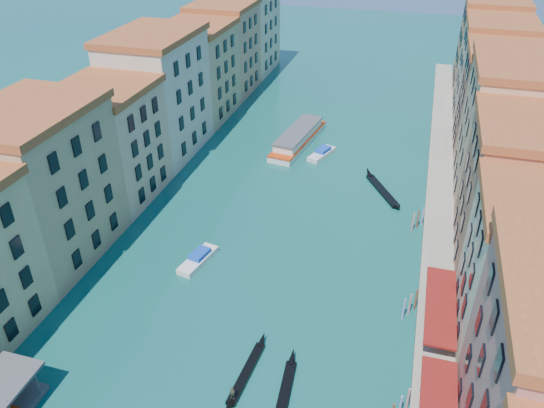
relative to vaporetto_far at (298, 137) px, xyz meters
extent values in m
cube|color=tan|center=(-22.57, -40.83, 8.25)|extent=(12.00, 17.00, 19.00)
cube|color=#9A4721|center=(-22.57, -40.83, 18.25)|extent=(12.80, 17.40, 1.00)
cube|color=tan|center=(-22.57, -25.33, 7.00)|extent=(12.00, 14.00, 16.50)
cube|color=#9A4721|center=(-22.57, -25.33, 15.75)|extent=(12.80, 14.40, 1.00)
cube|color=beige|center=(-22.57, -9.33, 8.75)|extent=(12.00, 18.00, 20.00)
cube|color=#9A4721|center=(-22.57, -9.33, 19.25)|extent=(12.80, 18.40, 1.00)
cube|color=tan|center=(-22.57, 7.67, 7.50)|extent=(12.00, 16.00, 17.50)
cube|color=#9A4721|center=(-22.57, 7.67, 16.75)|extent=(12.80, 16.40, 1.00)
cube|color=tan|center=(-22.57, 23.17, 8.00)|extent=(12.00, 15.00, 18.50)
cube|color=#9A4721|center=(-22.57, 23.17, 17.75)|extent=(12.80, 15.40, 1.00)
cube|color=#CDB58E|center=(-22.57, 39.17, 8.25)|extent=(12.00, 17.00, 19.00)
cube|color=beige|center=(33.43, -41.33, 7.00)|extent=(12.00, 14.00, 16.50)
cube|color=#A16042|center=(33.43, -26.33, 7.75)|extent=(12.00, 16.00, 18.00)
cube|color=#9A4721|center=(33.43, -26.33, 17.25)|extent=(12.80, 16.40, 1.00)
cube|color=tan|center=(33.43, -9.33, 8.75)|extent=(12.00, 18.00, 20.00)
cube|color=#9A4721|center=(33.43, -9.33, 19.25)|extent=(12.80, 18.40, 1.00)
cube|color=#995941|center=(33.43, 7.17, 7.50)|extent=(12.00, 15.00, 17.50)
cube|color=#9A4721|center=(33.43, 7.17, 16.75)|extent=(12.80, 15.40, 1.00)
cube|color=#E3B490|center=(33.43, 22.67, 8.00)|extent=(12.00, 16.00, 18.50)
cube|color=#9A4721|center=(33.43, 22.67, 17.75)|extent=(12.80, 16.40, 1.00)
cube|color=tan|center=(33.43, 39.17, 8.50)|extent=(12.00, 17.00, 19.50)
cube|color=#9A4721|center=(33.43, 39.17, 18.75)|extent=(12.80, 17.40, 1.00)
cube|color=gray|center=(25.43, -15.33, -0.75)|extent=(4.00, 140.00, 1.00)
cylinder|color=#4F4F51|center=(24.23, -51.73, 0.25)|extent=(0.12, 0.12, 3.00)
cube|color=maroon|center=(25.63, -41.33, 1.75)|extent=(3.20, 12.60, 0.25)
cylinder|color=#4F4F51|center=(24.23, -45.53, 0.25)|extent=(0.12, 0.12, 3.00)
cylinder|color=#4F4F51|center=(24.23, -37.13, 0.25)|extent=(0.12, 0.12, 3.00)
cylinder|color=brown|center=(22.53, -54.33, 0.05)|extent=(0.24, 0.24, 3.20)
cylinder|color=brown|center=(23.13, -53.33, 0.05)|extent=(0.24, 0.24, 3.20)
cylinder|color=brown|center=(21.93, -41.33, 0.05)|extent=(0.24, 0.24, 3.20)
cylinder|color=brown|center=(22.53, -40.33, 0.05)|extent=(0.24, 0.24, 3.20)
cylinder|color=brown|center=(23.13, -39.33, 0.05)|extent=(0.24, 0.24, 3.20)
cylinder|color=brown|center=(21.93, -23.33, 0.05)|extent=(0.24, 0.24, 3.20)
cylinder|color=brown|center=(22.53, -22.33, 0.05)|extent=(0.24, 0.24, 3.20)
cylinder|color=brown|center=(23.13, -21.33, 0.05)|extent=(0.24, 0.24, 3.20)
cube|color=silver|center=(0.00, 0.00, -0.69)|extent=(6.78, 19.08, 1.12)
cube|color=white|center=(0.00, 0.00, 0.52)|extent=(5.80, 15.31, 1.49)
cube|color=#4F4F51|center=(0.00, 0.00, 1.41)|extent=(6.14, 15.82, 0.23)
cube|color=red|center=(0.00, 0.00, -0.18)|extent=(6.83, 19.08, 0.23)
cube|color=black|center=(7.63, -53.48, -1.06)|extent=(1.54, 8.02, 0.40)
cone|color=black|center=(7.95, -49.06, -0.72)|extent=(0.92, 1.83, 1.49)
cone|color=black|center=(7.31, -57.90, -0.81)|extent=(0.90, 1.53, 1.31)
imported|color=#303320|center=(7.39, -56.84, -0.13)|extent=(0.58, 0.40, 1.53)
cube|color=black|center=(11.95, -55.20, -1.04)|extent=(1.69, 8.52, 0.42)
cone|color=black|center=(11.58, -50.52, -0.69)|extent=(0.99, 1.95, 1.58)
cube|color=black|center=(16.84, -13.64, -1.01)|extent=(6.09, 9.16, 0.50)
cone|color=black|center=(14.04, -8.90, -0.59)|extent=(1.98, 2.41, 1.85)
cone|color=black|center=(19.64, -18.38, -0.70)|extent=(1.79, 2.08, 1.63)
cube|color=white|center=(-3.98, -38.12, -0.88)|extent=(3.36, 6.84, 0.75)
cube|color=#1647B7|center=(-3.89, -37.66, -0.22)|extent=(2.23, 3.10, 0.66)
cube|color=silver|center=(5.18, -3.84, -0.87)|extent=(4.18, 6.91, 0.75)
cube|color=#1647B7|center=(5.34, -3.40, -0.21)|extent=(2.55, 3.24, 0.66)
camera|label=1|loc=(19.94, -87.22, 40.81)|focal=35.00mm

